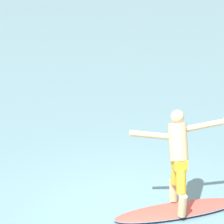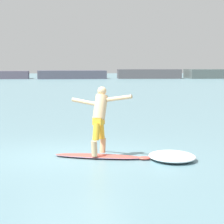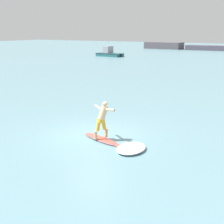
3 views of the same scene
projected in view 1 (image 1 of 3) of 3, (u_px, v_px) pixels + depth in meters
ground_plane at (136, 214)px, 8.24m from camera, size 200.00×200.00×0.00m
surfboard at (179, 210)px, 8.28m from camera, size 2.25×1.09×0.21m
surfer at (178, 153)px, 8.04m from camera, size 1.38×0.86×1.55m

